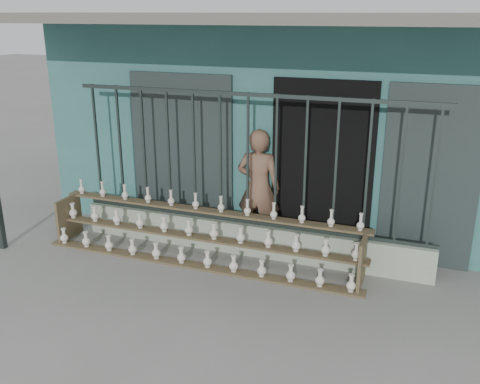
% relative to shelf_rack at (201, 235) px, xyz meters
% --- Properties ---
extents(ground, '(60.00, 60.00, 0.00)m').
position_rel_shelf_rack_xyz_m(ground, '(0.52, -0.89, -0.36)').
color(ground, slate).
extents(workshop_building, '(7.40, 6.60, 3.21)m').
position_rel_shelf_rack_xyz_m(workshop_building, '(0.52, 3.34, 1.26)').
color(workshop_building, '#306662').
rests_on(workshop_building, ground).
extents(parapet_wall, '(5.00, 0.20, 0.45)m').
position_rel_shelf_rack_xyz_m(parapet_wall, '(0.52, 0.41, -0.14)').
color(parapet_wall, '#9EAD94').
rests_on(parapet_wall, ground).
extents(security_fence, '(5.00, 0.04, 1.80)m').
position_rel_shelf_rack_xyz_m(security_fence, '(0.52, 0.41, 0.99)').
color(security_fence, '#283330').
rests_on(security_fence, parapet_wall).
extents(shelf_rack, '(4.50, 0.68, 0.85)m').
position_rel_shelf_rack_xyz_m(shelf_rack, '(0.00, 0.00, 0.00)').
color(shelf_rack, brown).
rests_on(shelf_rack, ground).
extents(elderly_woman, '(0.64, 0.43, 1.71)m').
position_rel_shelf_rack_xyz_m(elderly_woman, '(0.55, 0.79, 0.49)').
color(elderly_woman, brown).
rests_on(elderly_woman, ground).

